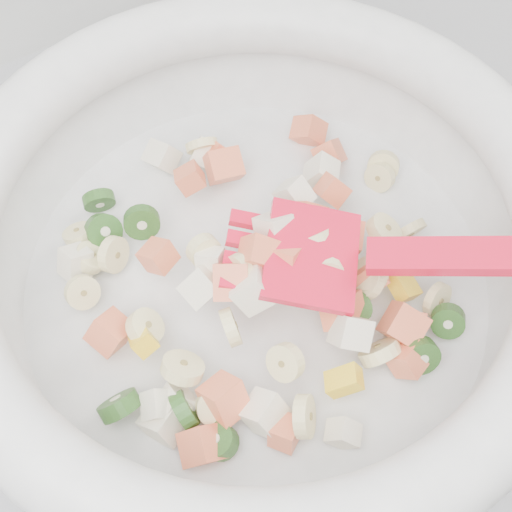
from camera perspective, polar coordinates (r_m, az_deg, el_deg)
counter at (r=0.96m, az=0.20°, el=-13.30°), size 2.00×0.60×0.90m
mixing_bowl at (r=0.47m, az=0.07°, el=0.88°), size 0.45×0.42×0.12m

